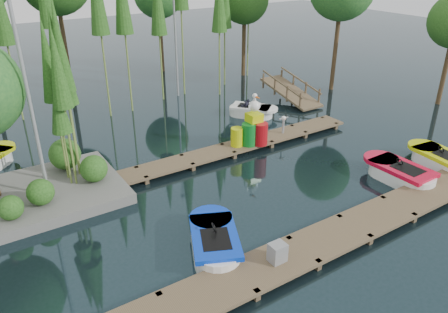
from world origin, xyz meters
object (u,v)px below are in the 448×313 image
utility_cabinet (277,252)px  yellow_barrel (237,137)px  drum_cluster (255,129)px  island (2,117)px  boat_blue (215,243)px  boat_red (400,174)px

utility_cabinet → yellow_barrel: bearing=63.7°
utility_cabinet → drum_cluster: size_ratio=0.25×
island → boat_blue: size_ratio=2.08×
island → drum_cluster: bearing=-5.6°
boat_red → drum_cluster: drum_cluster is taller
boat_blue → boat_red: (8.27, -0.22, 0.00)m
island → boat_red: size_ratio=2.24×
utility_cabinet → drum_cluster: drum_cluster is taller
utility_cabinet → yellow_barrel: yellow_barrel is taller
boat_blue → yellow_barrel: yellow_barrel is taller
boat_blue → utility_cabinet: 1.97m
island → boat_red: (12.56, -6.36, -2.89)m
boat_red → drum_cluster: (-2.94, 5.41, 0.67)m
boat_blue → yellow_barrel: (4.48, 5.34, 0.42)m
island → drum_cluster: size_ratio=2.98×
boat_red → utility_cabinet: boat_red is taller
boat_blue → yellow_barrel: size_ratio=3.97×
yellow_barrel → drum_cluster: bearing=-10.6°
utility_cabinet → drum_cluster: bearing=57.8°
boat_blue → drum_cluster: size_ratio=1.43×
island → yellow_barrel: (8.77, -0.79, -2.47)m
island → boat_blue: 8.03m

